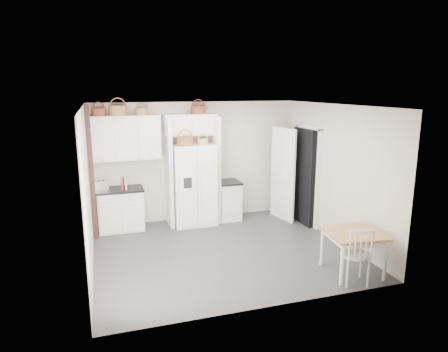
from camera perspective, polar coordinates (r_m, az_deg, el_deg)
name	(u,v)px	position (r m, az deg, el deg)	size (l,w,h in m)	color
floor	(223,251)	(7.37, -0.14, -10.61)	(4.50, 4.50, 0.00)	#29282B
ceiling	(223,106)	(6.79, -0.16, 10.01)	(4.50, 4.50, 0.00)	white
wall_back	(196,161)	(8.85, -4.02, 2.11)	(4.50, 4.50, 0.00)	beige
wall_left	(87,191)	(6.67, -18.95, -2.03)	(4.00, 4.00, 0.00)	beige
wall_right	(335,173)	(7.92, 15.59, 0.42)	(4.00, 4.00, 0.00)	beige
refrigerator	(193,185)	(8.57, -4.38, -1.23)	(0.90, 0.72, 1.73)	white
base_cab_left	(121,210)	(8.54, -14.54, -4.74)	(0.91, 0.57, 0.84)	silver
base_cab_right	(228,201)	(8.95, 0.60, -3.58)	(0.47, 0.57, 0.83)	silver
dining_table	(352,252)	(6.75, 17.88, -10.32)	(0.83, 0.83, 0.69)	olive
windsor_chair	(355,254)	(6.39, 18.26, -10.59)	(0.45, 0.41, 0.91)	silver
counter_left	(120,190)	(8.43, -14.70, -1.89)	(0.94, 0.61, 0.04)	black
counter_right	(228,182)	(8.84, 0.61, -0.88)	(0.51, 0.60, 0.04)	black
toaster	(101,185)	(8.39, -17.15, -1.30)	(0.27, 0.16, 0.19)	silver
cookbook_red	(123,183)	(8.32, -14.27, -1.04)	(0.04, 0.16, 0.25)	maroon
cookbook_cream	(126,184)	(8.32, -13.81, -1.06)	(0.03, 0.16, 0.23)	beige
basket_upper_a	(99,112)	(8.31, -17.46, 8.71)	(0.27, 0.27, 0.15)	maroon
basket_upper_b	(118,110)	(8.32, -14.90, 9.03)	(0.34, 0.34, 0.20)	brown
basket_upper_c	(142,112)	(8.36, -11.68, 8.99)	(0.24, 0.24, 0.14)	brown
basket_bridge_b	(198,110)	(8.56, -3.72, 9.42)	(0.30, 0.30, 0.17)	maroon
basket_fridge_a	(185,141)	(8.25, -5.58, 4.98)	(0.33, 0.33, 0.18)	maroon
basket_fridge_b	(203,142)	(8.34, -3.02, 4.90)	(0.22, 0.22, 0.12)	brown
upper_cabinet	(126,138)	(8.38, -13.87, 5.33)	(1.40, 0.34, 0.90)	silver
bridge_cabinet	(190,125)	(8.54, -4.82, 7.30)	(1.12, 0.34, 0.45)	silver
fridge_panel_left	(169,173)	(8.47, -7.87, 0.50)	(0.08, 0.60, 2.30)	silver
fridge_panel_right	(215,170)	(8.69, -1.23, 0.93)	(0.08, 0.60, 2.30)	silver
trim_post	(91,174)	(7.98, -18.42, 0.34)	(0.09, 0.09, 2.60)	black
doorway_void	(305,176)	(8.76, 11.45, -0.06)	(0.18, 0.85, 2.05)	black
door_slab	(283,174)	(8.89, 8.38, 0.24)	(0.80, 0.04, 2.05)	white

